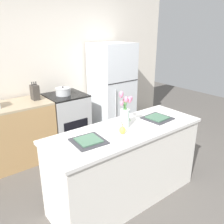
{
  "coord_description": "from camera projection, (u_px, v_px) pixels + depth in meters",
  "views": [
    {
      "loc": [
        -1.56,
        -1.75,
        1.95
      ],
      "look_at": [
        0.0,
        0.25,
        1.02
      ],
      "focal_mm": 38.0,
      "sensor_mm": 36.0,
      "label": 1
    }
  ],
  "objects": [
    {
      "name": "pear_figurine",
      "position": [
        122.0,
        130.0,
        2.42
      ],
      "size": [
        0.07,
        0.07,
        0.11
      ],
      "color": "#E5CC4C",
      "rests_on": "kitchen_island"
    },
    {
      "name": "plate_setting_right",
      "position": [
        157.0,
        118.0,
        2.83
      ],
      "size": [
        0.32,
        0.32,
        0.02
      ],
      "color": "#333338",
      "rests_on": "kitchen_island"
    },
    {
      "name": "back_wall",
      "position": [
        47.0,
        64.0,
        3.88
      ],
      "size": [
        5.2,
        0.08,
        2.7
      ],
      "color": "silver",
      "rests_on": "ground_plane"
    },
    {
      "name": "ground_plane",
      "position": [
        125.0,
        197.0,
        2.86
      ],
      "size": [
        10.0,
        10.0,
        0.0
      ],
      "primitive_type": "plane",
      "color": "#59544F"
    },
    {
      "name": "knife_block",
      "position": [
        35.0,
        92.0,
        3.5
      ],
      "size": [
        0.1,
        0.14,
        0.27
      ],
      "color": "#3D3833",
      "rests_on": "back_counter"
    },
    {
      "name": "cooking_pot",
      "position": [
        63.0,
        91.0,
        3.75
      ],
      "size": [
        0.24,
        0.24,
        0.14
      ],
      "color": "#B2B5B7",
      "rests_on": "stove_range"
    },
    {
      "name": "stove_range",
      "position": [
        67.0,
        121.0,
        3.95
      ],
      "size": [
        0.6,
        0.61,
        0.91
      ],
      "color": "#B2B5B7",
      "rests_on": "ground_plane"
    },
    {
      "name": "kitchen_island",
      "position": [
        125.0,
        165.0,
        2.71
      ],
      "size": [
        1.8,
        0.66,
        0.9
      ],
      "color": "silver",
      "rests_on": "ground_plane"
    },
    {
      "name": "flower_vase",
      "position": [
        125.0,
        113.0,
        2.54
      ],
      "size": [
        0.16,
        0.14,
        0.41
      ],
      "color": "silver",
      "rests_on": "kitchen_island"
    },
    {
      "name": "refrigerator",
      "position": [
        112.0,
        90.0,
        4.37
      ],
      "size": [
        0.68,
        0.67,
        1.67
      ],
      "color": "silver",
      "rests_on": "ground_plane"
    },
    {
      "name": "plate_setting_left",
      "position": [
        89.0,
        141.0,
        2.27
      ],
      "size": [
        0.32,
        0.32,
        0.02
      ],
      "color": "#333338",
      "rests_on": "kitchen_island"
    }
  ]
}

